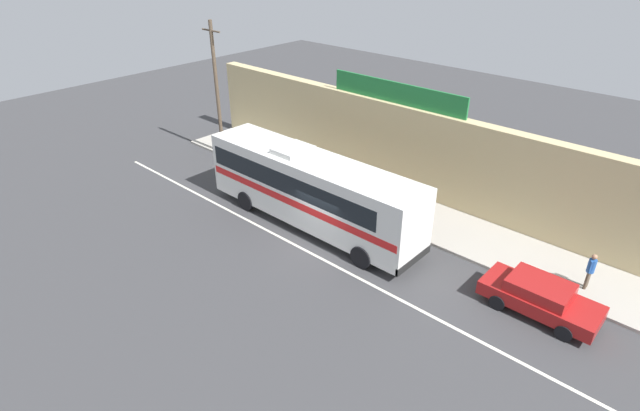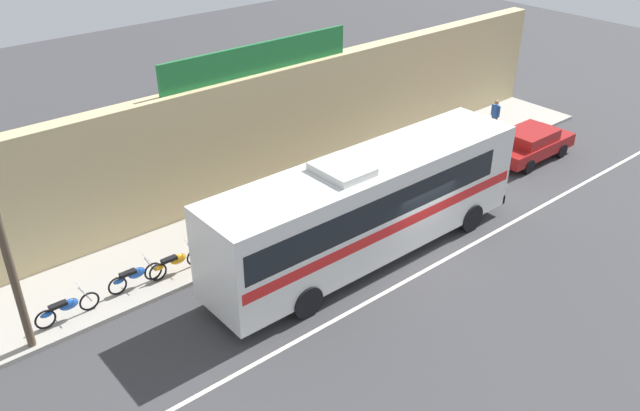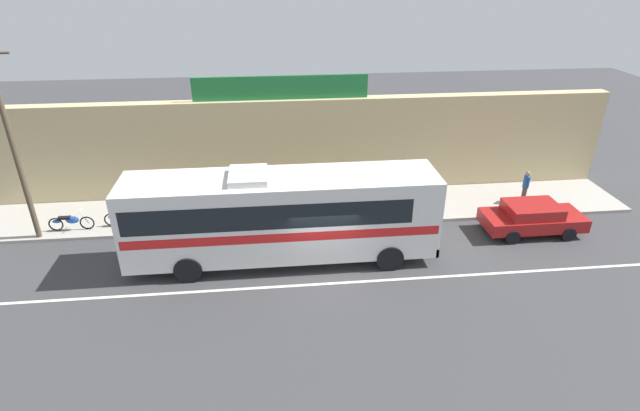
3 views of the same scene
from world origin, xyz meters
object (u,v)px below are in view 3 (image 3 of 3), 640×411
object	(u,v)px
motorcycle_purple	(70,221)
motorcycle_green	(124,217)
parked_car	(532,217)
utility_pole	(12,142)
motorcycle_orange	(155,217)
pedestrian_near_shop	(526,184)
intercity_bus	(280,213)

from	to	relation	value
motorcycle_purple	motorcycle_green	bearing A→B (deg)	4.70
parked_car	motorcycle_purple	xyz separation A→B (m)	(-19.88, 2.02, -0.17)
parked_car	motorcycle_green	distance (m)	17.79
utility_pole	motorcycle_orange	size ratio (longest dim) A/B	4.17
parked_car	motorcycle_orange	bearing A→B (deg)	172.78
utility_pole	motorcycle_green	xyz separation A→B (m)	(3.43, 0.62, -3.80)
motorcycle_purple	motorcycle_orange	size ratio (longest dim) A/B	0.98
motorcycle_orange	parked_car	bearing A→B (deg)	-7.22
parked_car	motorcycle_green	bearing A→B (deg)	172.88
utility_pole	motorcycle_green	bearing A→B (deg)	10.18
parked_car	pedestrian_near_shop	bearing A→B (deg)	70.30
parked_car	pedestrian_near_shop	world-z (taller)	pedestrian_near_shop
intercity_bus	utility_pole	world-z (taller)	utility_pole
motorcycle_orange	motorcycle_purple	bearing A→B (deg)	-179.34
motorcycle_green	utility_pole	bearing A→B (deg)	-169.82
motorcycle_purple	pedestrian_near_shop	bearing A→B (deg)	1.62
parked_car	utility_pole	bearing A→B (deg)	175.68
utility_pole	motorcycle_purple	world-z (taller)	utility_pole
intercity_bus	motorcycle_green	bearing A→B (deg)	154.64
parked_car	motorcycle_orange	size ratio (longest dim) A/B	2.18
intercity_bus	utility_pole	xyz separation A→B (m)	(-10.21, 2.60, 2.30)
motorcycle_orange	pedestrian_near_shop	bearing A→B (deg)	1.82
motorcycle_orange	pedestrian_near_shop	world-z (taller)	pedestrian_near_shop
parked_car	motorcycle_purple	world-z (taller)	parked_car
utility_pole	pedestrian_near_shop	xyz separation A→B (m)	(22.02, 1.02, -3.30)
intercity_bus	parked_car	world-z (taller)	intercity_bus
parked_car	motorcycle_orange	world-z (taller)	parked_car
intercity_bus	motorcycle_purple	size ratio (longest dim) A/B	6.16
motorcycle_purple	motorcycle_green	world-z (taller)	same
parked_car	intercity_bus	bearing A→B (deg)	-174.69
motorcycle_purple	pedestrian_near_shop	world-z (taller)	pedestrian_near_shop
intercity_bus	motorcycle_orange	distance (m)	6.42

